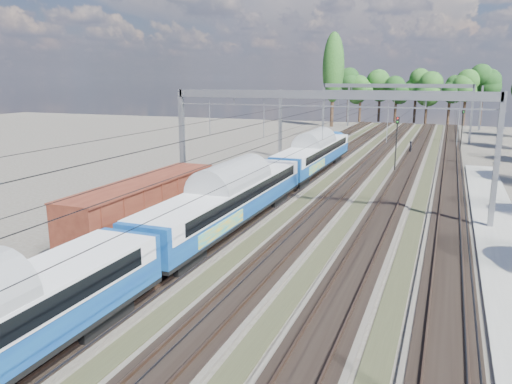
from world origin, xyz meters
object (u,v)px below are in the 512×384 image
(worker, at_px, (411,148))
(signal_far, at_px, (462,124))
(signal_near, at_px, (397,137))
(emu_train, at_px, (228,193))
(freight_boxcar, at_px, (145,204))

(worker, relative_size, signal_far, 0.29)
(signal_near, height_order, signal_far, signal_far)
(signal_near, bearing_deg, emu_train, -121.36)
(freight_boxcar, bearing_deg, signal_far, 68.32)
(freight_boxcar, distance_m, worker, 45.04)
(freight_boxcar, xyz_separation_m, signal_near, (12.32, 29.09, 1.58))
(signal_far, bearing_deg, freight_boxcar, -134.51)
(emu_train, height_order, signal_far, signal_far)
(freight_boxcar, height_order, signal_near, signal_near)
(freight_boxcar, distance_m, signal_far, 51.79)
(signal_near, relative_size, signal_far, 0.99)
(freight_boxcar, xyz_separation_m, worker, (12.91, 43.13, -1.28))
(worker, relative_size, signal_near, 0.29)
(worker, xyz_separation_m, signal_near, (-0.59, -14.04, 2.86))
(signal_far, bearing_deg, emu_train, -130.72)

